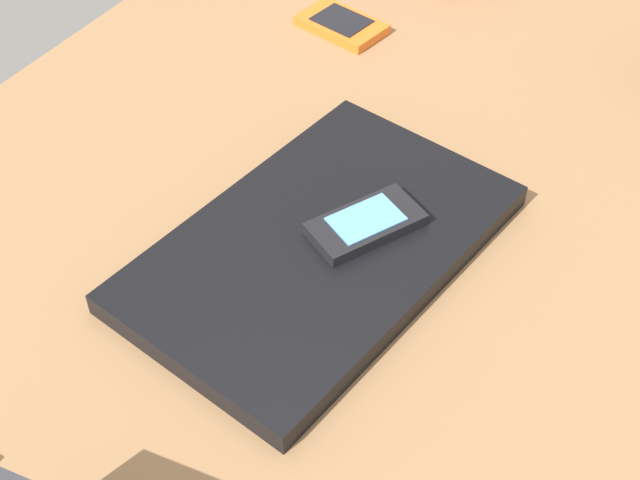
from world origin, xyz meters
TOP-DOWN VIEW (x-y plane):
  - desk_surface at (0.00, 0.00)cm, footprint 120.00×80.00cm
  - laptop_closed at (8.14, 4.44)cm, footprint 38.24×26.73cm
  - cell_phone_on_laptop at (4.98, 7.32)cm, footprint 11.50×9.29cm
  - cell_phone_on_desk at (-25.84, -12.97)cm, footprint 7.84×11.15cm

SIDE VIEW (x-z plane):
  - desk_surface at x=0.00cm, z-range 0.00..3.00cm
  - cell_phone_on_desk at x=-25.84cm, z-range 2.97..4.28cm
  - laptop_closed at x=8.14cm, z-range 3.00..5.22cm
  - cell_phone_on_laptop at x=4.98cm, z-range 5.19..6.49cm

